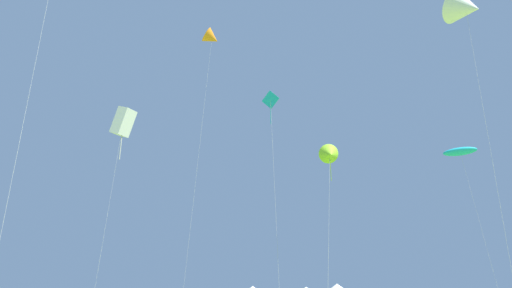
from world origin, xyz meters
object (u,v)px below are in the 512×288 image
(kite_white_box, at_px, (123,122))
(kite_lime_delta, at_px, (330,154))
(kite_orange_delta, at_px, (212,38))
(kite_cyan_parafoil, at_px, (460,152))
(kite_white_delta, at_px, (466,8))
(kite_cyan_diamond, at_px, (271,105))

(kite_white_box, xyz_separation_m, kite_lime_delta, (20.12, -4.56, -5.81))
(kite_orange_delta, bearing_deg, kite_white_box, -129.40)
(kite_cyan_parafoil, distance_m, kite_white_box, 38.82)
(kite_white_delta, height_order, kite_cyan_parafoil, kite_white_delta)
(kite_cyan_diamond, height_order, kite_lime_delta, kite_cyan_diamond)
(kite_white_delta, height_order, kite_white_box, kite_white_delta)
(kite_white_delta, distance_m, kite_orange_delta, 29.34)
(kite_cyan_parafoil, distance_m, kite_lime_delta, 25.64)
(kite_cyan_diamond, bearing_deg, kite_orange_delta, 132.42)
(kite_white_delta, xyz_separation_m, kite_white_box, (-32.13, 4.31, -6.63))
(kite_white_delta, bearing_deg, kite_orange_delta, 154.35)
(kite_orange_delta, relative_size, kite_lime_delta, 2.55)
(kite_cyan_parafoil, xyz_separation_m, kite_orange_delta, (-29.30, -6.92, 14.33))
(kite_orange_delta, distance_m, kite_lime_delta, 27.15)
(kite_cyan_parafoil, bearing_deg, kite_white_box, -157.44)
(kite_orange_delta, bearing_deg, kite_lime_delta, -42.75)
(kite_orange_delta, bearing_deg, kite_cyan_diamond, -47.58)
(kite_white_delta, relative_size, kite_white_box, 1.36)
(kite_cyan_diamond, xyz_separation_m, kite_white_box, (-15.08, 1.36, -0.20))
(kite_cyan_parafoil, distance_m, kite_orange_delta, 33.34)
(kite_white_box, bearing_deg, kite_orange_delta, 50.60)
(kite_white_delta, height_order, kite_lime_delta, kite_white_delta)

